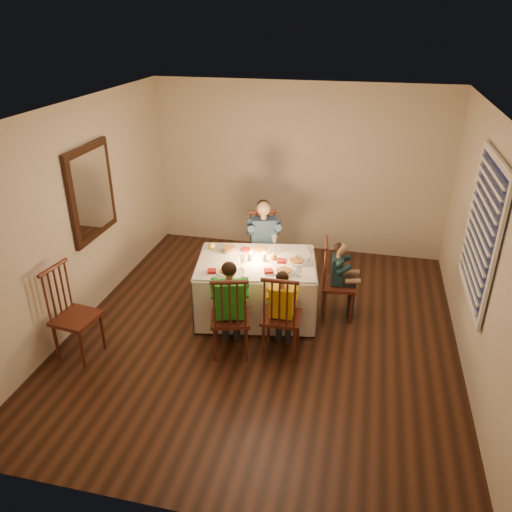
% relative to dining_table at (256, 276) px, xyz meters
% --- Properties ---
extents(ground, '(5.00, 5.00, 0.00)m').
position_rel_dining_table_xyz_m(ground, '(0.18, -0.38, -0.54)').
color(ground, black).
rests_on(ground, ground).
extents(wall_left, '(0.02, 5.00, 2.60)m').
position_rel_dining_table_xyz_m(wall_left, '(-2.07, -0.38, 0.76)').
color(wall_left, beige).
rests_on(wall_left, ground).
extents(wall_right, '(0.02, 5.00, 2.60)m').
position_rel_dining_table_xyz_m(wall_right, '(2.43, -0.38, 0.76)').
color(wall_right, beige).
rests_on(wall_right, ground).
extents(wall_back, '(4.50, 0.02, 2.60)m').
position_rel_dining_table_xyz_m(wall_back, '(0.18, 2.12, 0.76)').
color(wall_back, beige).
rests_on(wall_back, ground).
extents(ceiling, '(5.00, 5.00, 0.00)m').
position_rel_dining_table_xyz_m(ceiling, '(0.18, -0.38, 2.06)').
color(ceiling, white).
rests_on(ceiling, wall_back).
extents(dining_table, '(1.61, 1.28, 0.72)m').
position_rel_dining_table_xyz_m(dining_table, '(0.00, 0.00, 0.00)').
color(dining_table, silver).
rests_on(dining_table, ground).
extents(chair_adult, '(0.52, 0.51, 1.03)m').
position_rel_dining_table_xyz_m(chair_adult, '(-0.08, 0.81, -0.54)').
color(chair_adult, '#3E1911').
rests_on(chair_adult, ground).
extents(chair_near_left, '(0.51, 0.50, 1.03)m').
position_rel_dining_table_xyz_m(chair_near_left, '(-0.10, -0.84, -0.54)').
color(chair_near_left, '#3E1911').
rests_on(chair_near_left, ground).
extents(chair_near_right, '(0.43, 0.41, 1.03)m').
position_rel_dining_table_xyz_m(chair_near_right, '(0.45, -0.70, -0.54)').
color(chair_near_right, '#3E1911').
rests_on(chair_near_right, ground).
extents(chair_end, '(0.44, 0.46, 1.03)m').
position_rel_dining_table_xyz_m(chair_end, '(1.00, 0.18, -0.54)').
color(chair_end, '#3E1911').
rests_on(chair_end, ground).
extents(chair_extra, '(0.48, 0.50, 1.08)m').
position_rel_dining_table_xyz_m(chair_extra, '(-1.72, -1.26, -0.54)').
color(chair_extra, '#3E1911').
rests_on(chair_extra, ground).
extents(adult, '(0.55, 0.53, 1.23)m').
position_rel_dining_table_xyz_m(adult, '(-0.08, 0.81, -0.54)').
color(adult, navy).
rests_on(adult, ground).
extents(child_green, '(0.49, 0.46, 1.16)m').
position_rel_dining_table_xyz_m(child_green, '(-0.10, -0.84, -0.54)').
color(child_green, green).
rests_on(child_green, ground).
extents(child_yellow, '(0.34, 0.32, 1.04)m').
position_rel_dining_table_xyz_m(child_yellow, '(0.45, -0.70, -0.54)').
color(child_yellow, gold).
rests_on(child_yellow, ground).
extents(child_teal, '(0.32, 0.35, 1.01)m').
position_rel_dining_table_xyz_m(child_teal, '(1.00, 0.18, -0.54)').
color(child_teal, '#17333A').
rests_on(child_teal, ground).
extents(setting_adult, '(0.30, 0.30, 0.02)m').
position_rel_dining_table_xyz_m(setting_adult, '(-0.01, 0.28, 0.23)').
color(setting_adult, white).
rests_on(setting_adult, dining_table).
extents(setting_green, '(0.30, 0.30, 0.02)m').
position_rel_dining_table_xyz_m(setting_green, '(-0.26, -0.37, 0.23)').
color(setting_green, white).
rests_on(setting_green, dining_table).
extents(setting_yellow, '(0.30, 0.30, 0.02)m').
position_rel_dining_table_xyz_m(setting_yellow, '(0.38, -0.22, 0.23)').
color(setting_yellow, white).
rests_on(setting_yellow, dining_table).
extents(setting_teal, '(0.30, 0.30, 0.02)m').
position_rel_dining_table_xyz_m(setting_teal, '(0.48, 0.07, 0.23)').
color(setting_teal, white).
rests_on(setting_teal, dining_table).
extents(candle_left, '(0.06, 0.06, 0.10)m').
position_rel_dining_table_xyz_m(candle_left, '(-0.07, -0.01, 0.27)').
color(candle_left, white).
rests_on(candle_left, dining_table).
extents(candle_right, '(0.06, 0.06, 0.10)m').
position_rel_dining_table_xyz_m(candle_right, '(0.09, 0.02, 0.27)').
color(candle_right, white).
rests_on(candle_right, dining_table).
extents(squash, '(0.09, 0.09, 0.09)m').
position_rel_dining_table_xyz_m(squash, '(-0.63, 0.19, 0.26)').
color(squash, yellow).
rests_on(squash, dining_table).
extents(orange_fruit, '(0.08, 0.08, 0.08)m').
position_rel_dining_table_xyz_m(orange_fruit, '(0.19, 0.09, 0.26)').
color(orange_fruit, orange).
rests_on(orange_fruit, dining_table).
extents(serving_bowl, '(0.28, 0.28, 0.05)m').
position_rel_dining_table_xyz_m(serving_bowl, '(-0.39, 0.17, 0.24)').
color(serving_bowl, white).
rests_on(serving_bowl, dining_table).
extents(wall_mirror, '(0.06, 0.95, 1.15)m').
position_rel_dining_table_xyz_m(wall_mirror, '(-2.04, -0.08, 0.96)').
color(wall_mirror, black).
rests_on(wall_mirror, wall_left).
extents(window_blinds, '(0.07, 1.34, 1.54)m').
position_rel_dining_table_xyz_m(window_blinds, '(2.38, -0.28, 0.96)').
color(window_blinds, black).
rests_on(window_blinds, wall_right).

